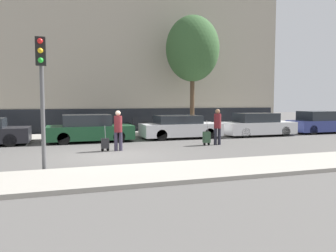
{
  "coord_description": "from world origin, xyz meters",
  "views": [
    {
      "loc": [
        -1.86,
        -12.57,
        2.11
      ],
      "look_at": [
        2.86,
        1.8,
        0.95
      ],
      "focal_mm": 35.0,
      "sensor_mm": 36.0,
      "label": 1
    }
  ],
  "objects": [
    {
      "name": "traffic_light",
      "position": [
        -2.36,
        -2.36,
        2.79
      ],
      "size": [
        0.28,
        0.47,
        3.92
      ],
      "color": "#515154",
      "rests_on": "ground_plane"
    },
    {
      "name": "trolley_right",
      "position": [
        4.74,
        1.61,
        0.38
      ],
      "size": [
        0.34,
        0.29,
        1.18
      ],
      "color": "#335138",
      "rests_on": "ground_plane"
    },
    {
      "name": "pedestrian_right",
      "position": [
        5.29,
        1.57,
        0.98
      ],
      "size": [
        0.35,
        0.34,
        1.72
      ],
      "rotation": [
        0.0,
        0.0,
        -0.08
      ],
      "color": "#23232D",
      "rests_on": "ground_plane"
    },
    {
      "name": "parked_car_4",
      "position": [
        14.27,
        4.72,
        0.67
      ],
      "size": [
        3.99,
        1.78,
        1.45
      ],
      "color": "navy",
      "rests_on": "ground_plane"
    },
    {
      "name": "parked_car_3",
      "position": [
        9.45,
        4.47,
        0.65
      ],
      "size": [
        4.38,
        1.72,
        1.38
      ],
      "color": "silver",
      "rests_on": "ground_plane"
    },
    {
      "name": "parked_bicycle",
      "position": [
        2.43,
        6.67,
        0.49
      ],
      "size": [
        1.77,
        0.06,
        0.96
      ],
      "color": "black",
      "rests_on": "sidewalk_far"
    },
    {
      "name": "ground_plane",
      "position": [
        0.0,
        0.0,
        0.0
      ],
      "size": [
        80.0,
        80.0,
        0.0
      ],
      "primitive_type": "plane",
      "color": "#565451"
    },
    {
      "name": "parked_car_1",
      "position": [
        -0.47,
        4.69,
        0.66
      ],
      "size": [
        4.32,
        1.89,
        1.41
      ],
      "color": "#194728",
      "rests_on": "ground_plane"
    },
    {
      "name": "bare_tree_near_crossing",
      "position": [
        6.11,
        6.76,
        5.37
      ],
      "size": [
        3.36,
        3.36,
        7.33
      ],
      "color": "#4C3826",
      "rests_on": "sidewalk_far"
    },
    {
      "name": "pedestrian_left",
      "position": [
        0.43,
        1.17,
        0.97
      ],
      "size": [
        0.35,
        0.34,
        1.71
      ],
      "rotation": [
        0.0,
        0.0,
        -0.13
      ],
      "color": "#383347",
      "rests_on": "ground_plane"
    },
    {
      "name": "sidewalk_far",
      "position": [
        0.0,
        7.0,
        0.06
      ],
      "size": [
        28.0,
        3.0,
        0.12
      ],
      "color": "#A39E93",
      "rests_on": "ground_plane"
    },
    {
      "name": "parked_car_2",
      "position": [
        4.54,
        4.75,
        0.62
      ],
      "size": [
        4.48,
        1.84,
        1.3
      ],
      "color": "silver",
      "rests_on": "ground_plane"
    },
    {
      "name": "building_facade",
      "position": [
        0.0,
        10.72,
        6.12
      ],
      "size": [
        28.0,
        3.09,
        12.27
      ],
      "color": "#A89E8C",
      "rests_on": "ground_plane"
    },
    {
      "name": "trolley_left",
      "position": [
        -0.11,
        1.24,
        0.33
      ],
      "size": [
        0.34,
        0.29,
        1.08
      ],
      "color": "#262628",
      "rests_on": "ground_plane"
    },
    {
      "name": "sidewalk_near",
      "position": [
        0.0,
        -3.75,
        0.06
      ],
      "size": [
        28.0,
        2.5,
        0.12
      ],
      "color": "#A39E93",
      "rests_on": "ground_plane"
    }
  ]
}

